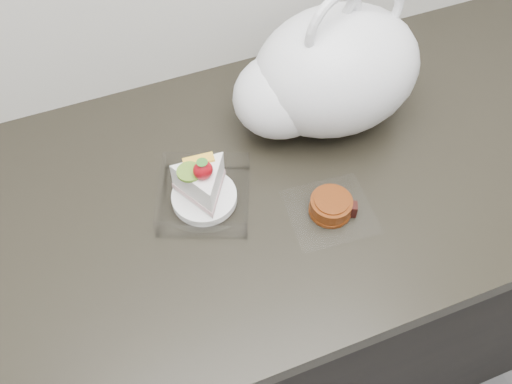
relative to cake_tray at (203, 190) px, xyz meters
name	(u,v)px	position (x,y,z in m)	size (l,w,h in m)	color
counter	(259,296)	(0.10, 0.00, -0.48)	(2.04, 0.64, 0.90)	black
cake_tray	(203,190)	(0.00, 0.00, 0.00)	(0.20, 0.20, 0.12)	white
mooncake_wrap	(331,207)	(0.19, -0.10, -0.02)	(0.15, 0.14, 0.03)	white
plastic_bag	(326,75)	(0.26, 0.10, 0.08)	(0.37, 0.29, 0.28)	white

